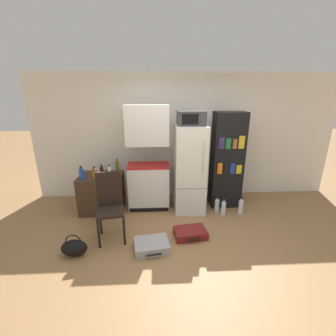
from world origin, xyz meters
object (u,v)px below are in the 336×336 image
object	(u,v)px
bottle_amber_beer	(94,174)
bottle_clear_short	(95,172)
bottle_milk_white	(109,171)
suitcase_large_flat	(190,233)
bottle_olive_oil	(117,166)
chair	(110,201)
water_bottle_middle	(217,205)
kitchen_hutch	(148,162)
microwave	(191,118)
suitcase_small_flat	(152,246)
water_bottle_back	(241,207)
bowl	(99,173)
bottle_blue_soda	(82,174)
water_bottle_front	(223,208)
bookshelf	(227,160)
refrigerator	(189,169)
bottle_wine_dark	(102,172)

from	to	relation	value
bottle_amber_beer	bottle_clear_short	distance (m)	0.15
bottle_milk_white	suitcase_large_flat	xyz separation A→B (m)	(1.41, -0.96, -0.74)
bottle_olive_oil	suitcase_large_flat	size ratio (longest dim) A/B	0.49
bottle_clear_short	chair	world-z (taller)	chair
water_bottle_middle	kitchen_hutch	bearing A→B (deg)	167.96
microwave	suitcase_large_flat	bearing A→B (deg)	-96.05
kitchen_hutch	water_bottle_middle	distance (m)	1.57
suitcase_small_flat	chair	bearing A→B (deg)	139.78
bottle_amber_beer	water_bottle_back	world-z (taller)	bottle_amber_beer
water_bottle_middle	bottle_amber_beer	bearing A→B (deg)	179.60
microwave	bowl	world-z (taller)	microwave
bottle_blue_soda	chair	xyz separation A→B (m)	(0.62, -0.68, -0.21)
water_bottle_front	bottle_blue_soda	bearing A→B (deg)	177.73
bookshelf	bottle_clear_short	size ratio (longest dim) A/B	10.31
kitchen_hutch	suitcase_large_flat	distance (m)	1.54
kitchen_hutch	water_bottle_back	bearing A→B (deg)	-12.28
refrigerator	water_bottle_back	size ratio (longest dim) A/B	4.83
bottle_amber_beer	suitcase_small_flat	distance (m)	1.68
bottle_olive_oil	bottle_clear_short	distance (m)	0.44
bottle_clear_short	suitcase_small_flat	bearing A→B (deg)	-49.49
bottle_clear_short	water_bottle_back	world-z (taller)	bottle_clear_short
bottle_blue_soda	suitcase_small_flat	size ratio (longest dim) A/B	0.46
bottle_amber_beer	bottle_clear_short	world-z (taller)	bottle_amber_beer
water_bottle_back	bookshelf	bearing A→B (deg)	116.43
suitcase_large_flat	water_bottle_back	world-z (taller)	water_bottle_back
microwave	bottle_wine_dark	bearing A→B (deg)	-175.74
suitcase_small_flat	suitcase_large_flat	bearing A→B (deg)	16.61
chair	bottle_blue_soda	bearing A→B (deg)	122.71
bottle_blue_soda	bowl	bearing A→B (deg)	52.87
microwave	bottle_wine_dark	xyz separation A→B (m)	(-1.62, -0.12, -0.95)
bottle_amber_beer	bottle_milk_white	bearing A→B (deg)	32.82
water_bottle_front	water_bottle_back	world-z (taller)	water_bottle_back
suitcase_large_flat	water_bottle_back	distance (m)	1.27
kitchen_hutch	refrigerator	world-z (taller)	kitchen_hutch
water_bottle_middle	bottle_clear_short	bearing A→B (deg)	175.87
bookshelf	suitcase_small_flat	distance (m)	2.20
bottle_wine_dark	refrigerator	bearing A→B (deg)	4.31
kitchen_hutch	bottle_amber_beer	bearing A→B (deg)	-164.75
bottle_blue_soda	bottle_olive_oil	world-z (taller)	bottle_olive_oil
bottle_milk_white	chair	size ratio (longest dim) A/B	0.20
bottle_blue_soda	suitcase_small_flat	xyz separation A→B (m)	(1.25, -1.07, -0.76)
bottle_olive_oil	water_bottle_back	bearing A→B (deg)	-11.93
microwave	bottle_milk_white	xyz separation A→B (m)	(-1.51, -0.00, -0.97)
bookshelf	bottle_blue_soda	size ratio (longest dim) A/B	7.53
bottle_clear_short	water_bottle_back	bearing A→B (deg)	-5.55
suitcase_large_flat	water_bottle_middle	size ratio (longest dim) A/B	1.73
water_bottle_back	microwave	bearing A→B (deg)	164.02
water_bottle_back	bottle_blue_soda	bearing A→B (deg)	178.17
bottle_clear_short	water_bottle_middle	xyz separation A→B (m)	(2.31, -0.17, -0.66)
bottle_clear_short	water_bottle_middle	distance (m)	2.40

